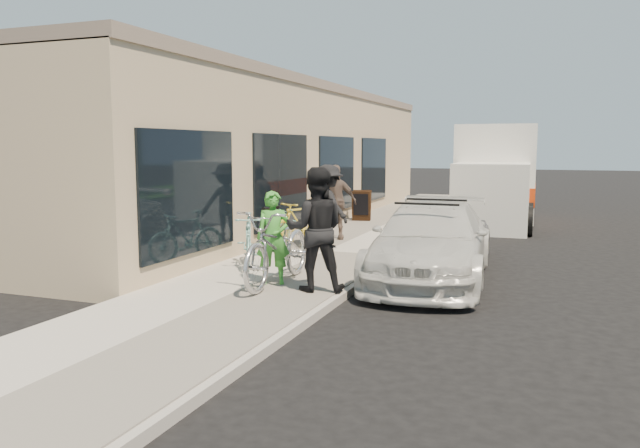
% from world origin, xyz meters
% --- Properties ---
extents(ground, '(120.00, 120.00, 0.00)m').
position_xyz_m(ground, '(0.00, 0.00, 0.00)').
color(ground, black).
rests_on(ground, ground).
extents(sidewalk, '(3.00, 34.00, 0.15)m').
position_xyz_m(sidewalk, '(-2.00, 3.00, 0.07)').
color(sidewalk, '#ADA69C').
rests_on(sidewalk, ground).
extents(curb, '(0.12, 34.00, 0.13)m').
position_xyz_m(curb, '(-0.45, 3.00, 0.07)').
color(curb, '#A09992').
rests_on(curb, ground).
extents(storefront, '(3.60, 20.00, 4.22)m').
position_xyz_m(storefront, '(-5.24, 7.99, 2.12)').
color(storefront, tan).
rests_on(storefront, ground).
extents(bike_rack, '(0.12, 0.71, 1.00)m').
position_xyz_m(bike_rack, '(-3.05, 2.45, 0.75)').
color(bike_rack, black).
rests_on(bike_rack, sidewalk).
extents(sandwich_board, '(0.66, 0.66, 0.92)m').
position_xyz_m(sandwich_board, '(-2.91, 8.62, 0.62)').
color(sandwich_board, '#321A0E').
rests_on(sandwich_board, sidewalk).
extents(sedan_white, '(2.30, 4.97, 1.45)m').
position_xyz_m(sedan_white, '(0.58, 1.50, 0.70)').
color(sedan_white, silver).
rests_on(sedan_white, ground).
extents(sedan_silver, '(1.46, 3.20, 1.07)m').
position_xyz_m(sedan_silver, '(0.64, 3.41, 0.53)').
color(sedan_silver, '#96979B').
rests_on(sedan_silver, ground).
extents(moving_truck, '(2.53, 6.32, 3.07)m').
position_xyz_m(moving_truck, '(0.85, 10.96, 1.36)').
color(moving_truck, silver).
rests_on(moving_truck, ground).
extents(tandem_bike, '(0.85, 2.39, 1.25)m').
position_xyz_m(tandem_bike, '(-1.59, -0.35, 0.78)').
color(tandem_bike, silver).
rests_on(tandem_bike, sidewalk).
extents(woman_rider, '(0.66, 0.57, 1.54)m').
position_xyz_m(woman_rider, '(-1.68, -0.36, 0.92)').
color(woman_rider, green).
rests_on(woman_rider, sidewalk).
extents(man_standing, '(1.14, 1.02, 1.94)m').
position_xyz_m(man_standing, '(-0.86, -0.55, 1.12)').
color(man_standing, black).
rests_on(man_standing, sidewalk).
extents(cruiser_bike_a, '(1.17, 1.70, 1.00)m').
position_xyz_m(cruiser_bike_a, '(-2.76, 0.85, 0.65)').
color(cruiser_bike_a, '#7CB9B2').
rests_on(cruiser_bike_a, sidewalk).
extents(cruiser_bike_b, '(1.33, 1.79, 0.90)m').
position_xyz_m(cruiser_bike_b, '(-2.79, 3.42, 0.60)').
color(cruiser_bike_b, '#7CB9B2').
rests_on(cruiser_bike_b, sidewalk).
extents(cruiser_bike_c, '(1.14, 1.85, 1.08)m').
position_xyz_m(cruiser_bike_c, '(-2.68, 3.24, 0.69)').
color(cruiser_bike_c, gold).
rests_on(cruiser_bike_c, sidewalk).
extents(bystander_a, '(1.38, 1.22, 1.86)m').
position_xyz_m(bystander_a, '(-2.15, 3.56, 1.08)').
color(bystander_a, black).
rests_on(bystander_a, sidewalk).
extents(bystander_b, '(1.16, 0.82, 1.82)m').
position_xyz_m(bystander_b, '(-2.42, 4.77, 1.06)').
color(bystander_b, brown).
rests_on(bystander_b, sidewalk).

